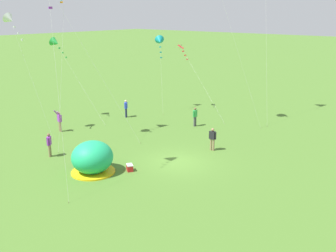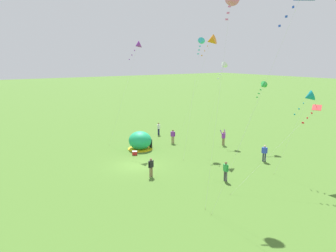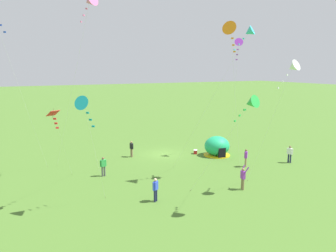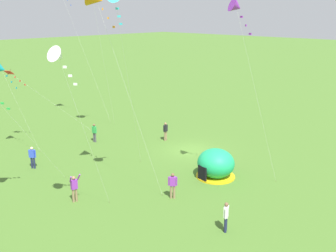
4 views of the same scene
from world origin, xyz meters
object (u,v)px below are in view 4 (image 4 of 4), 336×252
at_px(cooler_box, 210,162).
at_px(person_strolling, 165,130).
at_px(kite_teal, 1,69).
at_px(popup_tent, 216,164).
at_px(person_flying_kite, 74,187).
at_px(person_watching_sky, 94,132).
at_px(kite_red, 14,76).
at_px(person_near_tent, 173,184).
at_px(person_with_toddler, 226,215).
at_px(kite_purple, 236,7).
at_px(kite_white, 58,57).
at_px(person_center_field, 32,156).

height_order(cooler_box, person_strolling, person_strolling).
bearing_deg(kite_teal, popup_tent, -153.25).
distance_m(popup_tent, person_flying_kite, 10.02).
height_order(person_watching_sky, kite_red, kite_red).
bearing_deg(person_flying_kite, kite_red, -12.98).
bearing_deg(kite_red, person_flying_kite, 167.02).
height_order(person_near_tent, person_with_toddler, same).
bearing_deg(popup_tent, person_with_toddler, 131.28).
height_order(popup_tent, person_with_toddler, popup_tent).
bearing_deg(cooler_box, kite_purple, 144.19).
xyz_separation_m(kite_white, kite_red, (15.68, -4.93, -3.23)).
relative_size(person_with_toddler, kite_teal, 0.22).
xyz_separation_m(cooler_box, kite_red, (15.50, 7.77, 5.91)).
relative_size(person_strolling, person_with_toddler, 1.00).
relative_size(person_watching_sky, kite_purple, 0.14).
relative_size(person_near_tent, kite_teal, 0.22).
height_order(person_center_field, person_with_toddler, same).
bearing_deg(kite_teal, kite_white, 167.22).
height_order(person_watching_sky, kite_purple, kite_purple).
distance_m(person_center_field, kite_white, 12.97).
relative_size(person_near_tent, person_center_field, 1.00).
relative_size(cooler_box, kite_white, 0.07).
xyz_separation_m(person_near_tent, person_center_field, (11.09, 3.65, 0.00)).
bearing_deg(cooler_box, kite_teal, 34.31).
bearing_deg(person_center_field, cooler_box, -133.24).
distance_m(popup_tent, person_center_field, 13.77).
distance_m(person_near_tent, person_strolling, 11.79).
bearing_deg(person_flying_kite, cooler_box, -101.98).
distance_m(cooler_box, person_near_tent, 6.53).
distance_m(popup_tent, cooler_box, 2.48).
bearing_deg(person_strolling, kite_teal, 57.75).
relative_size(person_near_tent, person_strolling, 1.00).
bearing_deg(person_with_toddler, popup_tent, -48.72).
height_order(person_strolling, kite_purple, kite_purple).
distance_m(person_near_tent, person_flying_kite, 6.13).
relative_size(cooler_box, person_with_toddler, 0.37).
xyz_separation_m(person_near_tent, person_strolling, (8.51, -8.15, 0.00)).
distance_m(person_strolling, kite_purple, 15.42).
relative_size(person_center_field, person_flying_kite, 0.91).
distance_m(person_near_tent, person_center_field, 11.68).
height_order(popup_tent, person_strolling, popup_tent).
relative_size(person_with_toddler, kite_white, 0.17).
relative_size(person_flying_kite, kite_white, 0.19).
bearing_deg(person_watching_sky, kite_red, 47.99).
relative_size(popup_tent, person_center_field, 1.63).
xyz_separation_m(person_with_toddler, kite_purple, (3.14, -4.68, 10.77)).
xyz_separation_m(popup_tent, kite_red, (17.20, 6.15, 5.14)).
xyz_separation_m(popup_tent, person_center_field, (11.01, 8.27, -0.03)).
xyz_separation_m(person_watching_sky, person_with_toddler, (-17.65, 4.26, 0.00)).
relative_size(person_center_field, person_watching_sky, 1.00).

